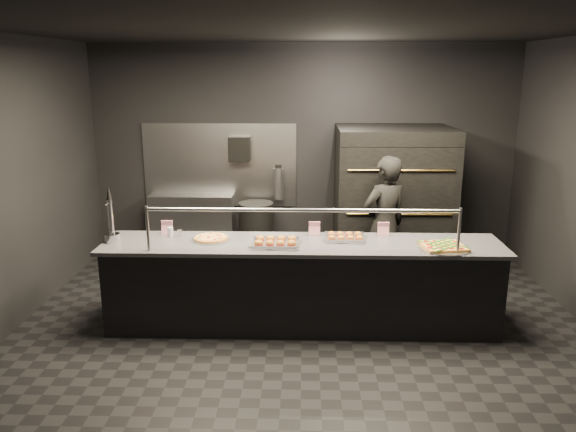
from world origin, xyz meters
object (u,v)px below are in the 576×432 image
object	(u,v)px
slider_tray_b	(345,237)
beer_tap	(111,226)
towel_dispenser	(239,149)
worker	(384,225)
pizza_oven	(392,198)
prep_shelf	(193,225)
square_pizza	(443,247)
fire_extinguisher	(278,183)
service_counter	(302,284)
slider_tray_a	(275,242)
trash_bin	(256,231)
round_pizza	(211,238)

from	to	relation	value
slider_tray_b	beer_tap	bearing A→B (deg)	-176.23
towel_dispenser	worker	world-z (taller)	towel_dispenser
slider_tray_b	pizza_oven	bearing A→B (deg)	67.02
prep_shelf	square_pizza	distance (m)	3.92
fire_extinguisher	service_counter	bearing A→B (deg)	-81.70
worker	pizza_oven	bearing A→B (deg)	-133.24
prep_shelf	towel_dispenser	distance (m)	1.31
prep_shelf	slider_tray_a	bearing A→B (deg)	-60.98
service_counter	trash_bin	bearing A→B (deg)	106.95
square_pizza	worker	distance (m)	1.25
pizza_oven	towel_dispenser	distance (m)	2.23
towel_dispenser	beer_tap	size ratio (longest dim) A/B	0.59
round_pizza	worker	size ratio (longest dim) A/B	0.24
trash_bin	square_pizza	bearing A→B (deg)	-48.26
beer_tap	round_pizza	xyz separation A→B (m)	(1.00, 0.11, -0.15)
prep_shelf	trash_bin	size ratio (longest dim) A/B	1.46
beer_tap	pizza_oven	bearing A→B (deg)	31.50
slider_tray_a	slider_tray_b	size ratio (longest dim) A/B	1.14
trash_bin	prep_shelf	bearing A→B (deg)	170.09
pizza_oven	slider_tray_b	size ratio (longest dim) A/B	4.06
trash_bin	beer_tap	bearing A→B (deg)	-120.61
round_pizza	slider_tray_b	world-z (taller)	slider_tray_b
service_counter	pizza_oven	world-z (taller)	pizza_oven
fire_extinguisher	round_pizza	world-z (taller)	fire_extinguisher
towel_dispenser	pizza_oven	bearing A→B (deg)	-13.14
slider_tray_a	square_pizza	bearing A→B (deg)	-2.46
slider_tray_b	service_counter	bearing A→B (deg)	-164.08
towel_dispenser	slider_tray_a	distance (m)	2.62
service_counter	fire_extinguisher	distance (m)	2.50
fire_extinguisher	slider_tray_a	world-z (taller)	fire_extinguisher
fire_extinguisher	trash_bin	world-z (taller)	fire_extinguisher
pizza_oven	prep_shelf	world-z (taller)	pizza_oven
service_counter	worker	size ratio (longest dim) A/B	2.46
prep_shelf	slider_tray_a	size ratio (longest dim) A/B	2.24
beer_tap	slider_tray_b	distance (m)	2.41
pizza_oven	worker	world-z (taller)	pizza_oven
pizza_oven	fire_extinguisher	bearing A→B (deg)	162.11
pizza_oven	towel_dispenser	size ratio (longest dim) A/B	5.46
pizza_oven	towel_dispenser	world-z (taller)	pizza_oven
towel_dispenser	slider_tray_b	size ratio (longest dim) A/B	0.74
fire_extinguisher	slider_tray_a	bearing A→B (deg)	-88.14
fire_extinguisher	trash_bin	xyz separation A→B (m)	(-0.31, -0.24, -0.65)
fire_extinguisher	square_pizza	size ratio (longest dim) A/B	0.98
prep_shelf	towel_dispenser	size ratio (longest dim) A/B	3.43
beer_tap	trash_bin	size ratio (longest dim) A/B	0.73
service_counter	beer_tap	distance (m)	2.05
slider_tray_b	round_pizza	bearing A→B (deg)	-178.04
prep_shelf	slider_tray_a	world-z (taller)	slider_tray_a
slider_tray_a	square_pizza	world-z (taller)	slider_tray_a
service_counter	towel_dispenser	world-z (taller)	towel_dispenser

